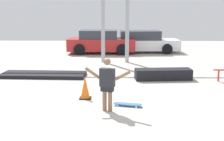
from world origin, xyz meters
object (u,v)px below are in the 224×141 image
(parked_car_red, at_px, (101,42))
(parked_car_white, at_px, (142,42))
(grind_box, at_px, (163,74))
(traffic_cone, at_px, (85,88))
(manual_pad, at_px, (44,75))
(skateboarder, at_px, (107,82))
(skateboard, at_px, (128,104))

(parked_car_red, bearing_deg, parked_car_white, 9.55)
(grind_box, relative_size, parked_car_red, 0.53)
(grind_box, height_order, traffic_cone, traffic_cone)
(manual_pad, bearing_deg, parked_car_red, 73.59)
(skateboarder, relative_size, skateboard, 1.75)
(skateboarder, bearing_deg, grind_box, 83.45)
(manual_pad, height_order, parked_car_red, parked_car_red)
(skateboard, distance_m, traffic_cone, 1.54)
(skateboarder, bearing_deg, parked_car_red, 115.59)
(grind_box, distance_m, parked_car_red, 7.92)
(skateboard, bearing_deg, manual_pad, 143.87)
(traffic_cone, bearing_deg, parked_car_white, 76.34)
(grind_box, bearing_deg, parked_car_red, 111.32)
(parked_car_red, distance_m, traffic_cone, 10.09)
(skateboard, xyz_separation_m, parked_car_red, (-1.36, 10.83, 0.64))
(skateboarder, xyz_separation_m, parked_car_red, (-0.78, 11.27, -0.11))
(grind_box, distance_m, parked_car_white, 7.80)
(skateboard, bearing_deg, traffic_cone, 163.49)
(parked_car_red, bearing_deg, manual_pad, -105.91)
(parked_car_white, relative_size, traffic_cone, 6.57)
(skateboard, bearing_deg, skateboarder, -129.22)
(skateboarder, xyz_separation_m, skateboard, (0.57, 0.44, -0.75))
(skateboard, xyz_separation_m, traffic_cone, (-1.31, 0.75, 0.28))
(skateboard, distance_m, manual_pad, 5.21)
(manual_pad, distance_m, parked_car_red, 7.20)
(manual_pad, height_order, traffic_cone, traffic_cone)
(traffic_cone, bearing_deg, grind_box, 43.87)
(skateboard, distance_m, parked_car_white, 11.33)
(grind_box, relative_size, traffic_cone, 3.14)
(skateboard, xyz_separation_m, grind_box, (1.52, 3.47, 0.15))
(manual_pad, distance_m, traffic_cone, 3.83)
(grind_box, distance_m, manual_pad, 4.93)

